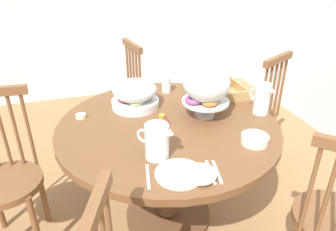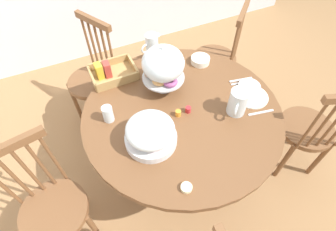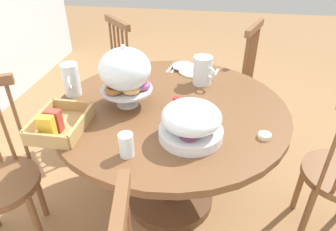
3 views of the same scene
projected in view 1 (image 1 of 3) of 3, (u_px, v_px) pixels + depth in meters
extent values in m
plane|color=#997047|center=(175.00, 230.00, 2.07)|extent=(10.00, 10.00, 0.00)
cylinder|color=brown|center=(168.00, 126.00, 1.83)|extent=(1.28, 1.28, 0.04)
cylinder|color=brown|center=(168.00, 173.00, 1.99)|extent=(0.14, 0.14, 0.63)
cylinder|color=brown|center=(168.00, 214.00, 2.15)|extent=(0.56, 0.56, 0.06)
cylinder|color=brown|center=(118.00, 106.00, 2.69)|extent=(0.40, 0.40, 0.04)
cylinder|color=brown|center=(100.00, 125.00, 2.85)|extent=(0.04, 0.04, 0.45)
cylinder|color=brown|center=(109.00, 140.00, 2.63)|extent=(0.04, 0.04, 0.45)
cylinder|color=brown|center=(129.00, 119.00, 2.97)|extent=(0.04, 0.04, 0.45)
cylinder|color=brown|center=(140.00, 132.00, 2.75)|extent=(0.04, 0.04, 0.45)
cylinder|color=brown|center=(128.00, 71.00, 2.76)|extent=(0.02, 0.02, 0.48)
cylinder|color=brown|center=(131.00, 74.00, 2.70)|extent=(0.02, 0.02, 0.48)
cylinder|color=brown|center=(134.00, 76.00, 2.65)|extent=(0.02, 0.02, 0.48)
cylinder|color=brown|center=(137.00, 79.00, 2.59)|extent=(0.02, 0.02, 0.48)
cylinder|color=brown|center=(140.00, 82.00, 2.54)|extent=(0.02, 0.02, 0.48)
cube|color=brown|center=(132.00, 46.00, 2.53)|extent=(0.36, 0.10, 0.05)
cylinder|color=brown|center=(6.00, 184.00, 1.79)|extent=(0.40, 0.40, 0.04)
cylinder|color=brown|center=(36.00, 227.00, 1.80)|extent=(0.04, 0.04, 0.45)
cylinder|color=brown|center=(43.00, 195.00, 2.04)|extent=(0.04, 0.04, 0.45)
cylinder|color=brown|center=(3.00, 133.00, 1.82)|extent=(0.02, 0.02, 0.48)
cylinder|color=brown|center=(16.00, 132.00, 1.83)|extent=(0.02, 0.02, 0.48)
cylinder|color=brown|center=(29.00, 131.00, 1.84)|extent=(0.02, 0.02, 0.48)
cube|color=brown|center=(93.00, 215.00, 0.90)|extent=(0.35, 0.16, 0.05)
cylinder|color=brown|center=(334.00, 220.00, 1.55)|extent=(0.40, 0.40, 0.04)
cylinder|color=brown|center=(300.00, 224.00, 1.82)|extent=(0.04, 0.04, 0.45)
cylinder|color=brown|center=(327.00, 197.00, 1.34)|extent=(0.02, 0.02, 0.48)
cylinder|color=brown|center=(309.00, 192.00, 1.37)|extent=(0.02, 0.02, 0.48)
cylinder|color=brown|center=(250.00, 115.00, 2.54)|extent=(0.40, 0.40, 0.04)
cylinder|color=brown|center=(242.00, 127.00, 2.82)|extent=(0.04, 0.04, 0.45)
cylinder|color=brown|center=(223.00, 139.00, 2.65)|extent=(0.04, 0.04, 0.45)
cylinder|color=brown|center=(270.00, 139.00, 2.65)|extent=(0.04, 0.04, 0.45)
cylinder|color=brown|center=(252.00, 152.00, 2.47)|extent=(0.04, 0.04, 0.45)
cylinder|color=brown|center=(282.00, 88.00, 2.42)|extent=(0.02, 0.02, 0.48)
cylinder|color=brown|center=(277.00, 91.00, 2.38)|extent=(0.02, 0.02, 0.48)
cylinder|color=brown|center=(273.00, 93.00, 2.33)|extent=(0.02, 0.02, 0.48)
cylinder|color=brown|center=(268.00, 96.00, 2.29)|extent=(0.02, 0.02, 0.48)
cylinder|color=brown|center=(263.00, 99.00, 2.24)|extent=(0.02, 0.02, 0.48)
cube|color=brown|center=(278.00, 59.00, 2.21)|extent=(0.20, 0.34, 0.05)
cylinder|color=silver|center=(205.00, 115.00, 1.90)|extent=(0.12, 0.12, 0.02)
cylinder|color=silver|center=(205.00, 109.00, 1.88)|extent=(0.03, 0.03, 0.09)
cylinder|color=silver|center=(205.00, 101.00, 1.86)|extent=(0.28, 0.28, 0.01)
torus|color=#B27033|center=(209.00, 102.00, 1.79)|extent=(0.10, 0.10, 0.03)
torus|color=#D19347|center=(212.00, 98.00, 1.85)|extent=(0.10, 0.10, 0.03)
torus|color=#935628|center=(209.00, 93.00, 1.91)|extent=(0.10, 0.10, 0.03)
torus|color=tan|center=(196.00, 95.00, 1.88)|extent=(0.10, 0.10, 0.03)
torus|color=#994C84|center=(193.00, 100.00, 1.82)|extent=(0.10, 0.10, 0.03)
ellipsoid|color=silver|center=(206.00, 83.00, 1.81)|extent=(0.27, 0.27, 0.22)
sphere|color=silver|center=(208.00, 63.00, 1.75)|extent=(0.02, 0.02, 0.02)
cylinder|color=silver|center=(135.00, 103.00, 2.00)|extent=(0.30, 0.30, 0.05)
ellipsoid|color=beige|center=(136.00, 102.00, 1.93)|extent=(0.09, 0.09, 0.03)
ellipsoid|color=#8CBF59|center=(146.00, 97.00, 2.00)|extent=(0.09, 0.09, 0.03)
ellipsoid|color=#6B2D4C|center=(133.00, 94.00, 2.04)|extent=(0.09, 0.09, 0.03)
ellipsoid|color=#CC3D33|center=(125.00, 99.00, 1.97)|extent=(0.09, 0.09, 0.03)
ellipsoid|color=silver|center=(135.00, 90.00, 1.96)|extent=(0.28, 0.28, 0.13)
cylinder|color=silver|center=(157.00, 141.00, 1.49)|extent=(0.12, 0.12, 0.17)
cylinder|color=orange|center=(157.00, 146.00, 1.50)|extent=(0.10, 0.10, 0.12)
cone|color=silver|center=(170.00, 131.00, 1.42)|extent=(0.05, 0.05, 0.03)
torus|color=silver|center=(144.00, 136.00, 1.51)|extent=(0.06, 0.06, 0.07)
cylinder|color=silver|center=(262.00, 99.00, 1.90)|extent=(0.09, 0.09, 0.19)
cylinder|color=white|center=(261.00, 103.00, 1.91)|extent=(0.08, 0.08, 0.13)
cone|color=silver|center=(272.00, 89.00, 1.82)|extent=(0.05, 0.05, 0.03)
torus|color=silver|center=(254.00, 94.00, 1.94)|extent=(0.07, 0.04, 0.07)
cube|color=tan|center=(223.00, 93.00, 2.20)|extent=(0.30, 0.22, 0.01)
cube|color=tan|center=(209.00, 91.00, 2.16)|extent=(0.30, 0.02, 0.07)
cube|color=tan|center=(238.00, 87.00, 2.21)|extent=(0.30, 0.02, 0.07)
cube|color=tan|center=(215.00, 81.00, 2.31)|extent=(0.02, 0.22, 0.07)
cube|color=tan|center=(234.00, 97.00, 2.06)|extent=(0.02, 0.22, 0.07)
cube|color=gold|center=(220.00, 80.00, 2.25)|extent=(0.05, 0.07, 0.11)
cube|color=#B23D33|center=(223.00, 83.00, 2.20)|extent=(0.05, 0.07, 0.11)
cylinder|color=white|center=(180.00, 174.00, 1.40)|extent=(0.22, 0.22, 0.01)
cylinder|color=white|center=(200.00, 174.00, 1.38)|extent=(0.15, 0.15, 0.01)
cylinder|color=white|center=(255.00, 139.00, 1.62)|extent=(0.14, 0.14, 0.04)
cylinder|color=silver|center=(166.00, 85.00, 2.20)|extent=(0.06, 0.06, 0.11)
cylinder|color=beige|center=(81.00, 116.00, 1.88)|extent=(0.06, 0.06, 0.02)
cylinder|color=#B7282D|center=(165.00, 123.00, 1.78)|extent=(0.04, 0.04, 0.04)
cylinder|color=orange|center=(162.00, 118.00, 1.84)|extent=(0.04, 0.04, 0.04)
cube|color=silver|center=(210.00, 172.00, 1.41)|extent=(0.17, 0.05, 0.01)
cube|color=silver|center=(217.00, 172.00, 1.42)|extent=(0.17, 0.05, 0.01)
cube|color=silver|center=(148.00, 176.00, 1.39)|extent=(0.17, 0.05, 0.01)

